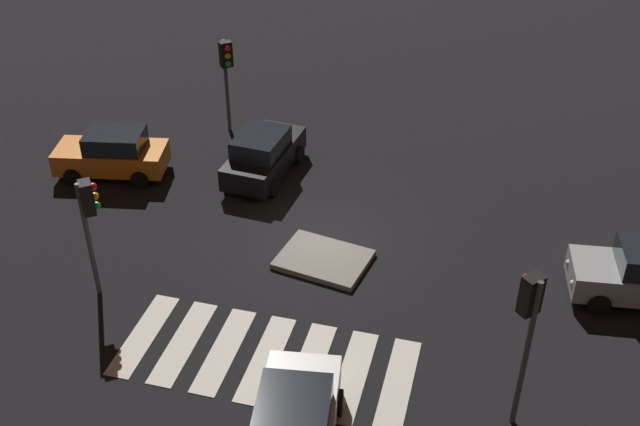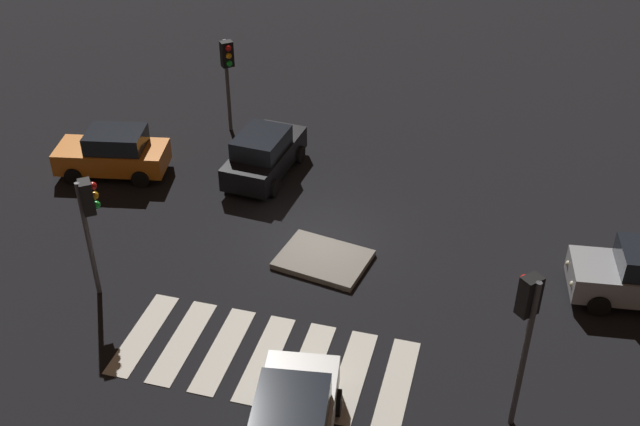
{
  "view_description": "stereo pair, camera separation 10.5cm",
  "coord_description": "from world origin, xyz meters",
  "px_view_note": "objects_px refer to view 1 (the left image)",
  "views": [
    {
      "loc": [
        5.06,
        -18.93,
        14.39
      ],
      "look_at": [
        0.0,
        0.0,
        1.0
      ],
      "focal_mm": 43.48,
      "sensor_mm": 36.0,
      "label": 1
    },
    {
      "loc": [
        5.16,
        -18.9,
        14.39
      ],
      "look_at": [
        0.0,
        0.0,
        1.0
      ],
      "focal_mm": 43.48,
      "sensor_mm": 36.0,
      "label": 2
    }
  ],
  "objects_px": {
    "car_orange": "(112,153)",
    "traffic_light_west": "(226,64)",
    "traffic_island": "(324,259)",
    "car_black": "(264,154)",
    "traffic_light_south": "(89,211)",
    "traffic_light_east": "(528,315)"
  },
  "relations": [
    {
      "from": "traffic_island",
      "to": "traffic_light_south",
      "type": "bearing_deg",
      "value": -152.68
    },
    {
      "from": "traffic_island",
      "to": "traffic_light_east",
      "type": "bearing_deg",
      "value": -39.0
    },
    {
      "from": "traffic_island",
      "to": "car_black",
      "type": "height_order",
      "value": "car_black"
    },
    {
      "from": "traffic_light_west",
      "to": "traffic_light_east",
      "type": "height_order",
      "value": "traffic_light_east"
    },
    {
      "from": "traffic_light_west",
      "to": "car_orange",
      "type": "bearing_deg",
      "value": -76.45
    },
    {
      "from": "traffic_island",
      "to": "traffic_light_south",
      "type": "height_order",
      "value": "traffic_light_south"
    },
    {
      "from": "traffic_light_south",
      "to": "traffic_light_east",
      "type": "bearing_deg",
      "value": -45.7
    },
    {
      "from": "traffic_light_south",
      "to": "traffic_light_east",
      "type": "relative_size",
      "value": 0.87
    },
    {
      "from": "car_black",
      "to": "car_orange",
      "type": "bearing_deg",
      "value": 108.6
    },
    {
      "from": "traffic_light_south",
      "to": "car_black",
      "type": "bearing_deg",
      "value": 34.41
    },
    {
      "from": "car_black",
      "to": "traffic_light_east",
      "type": "xyz_separation_m",
      "value": [
        9.06,
        -8.97,
        2.38
      ]
    },
    {
      "from": "traffic_island",
      "to": "car_black",
      "type": "relative_size",
      "value": 0.72
    },
    {
      "from": "traffic_light_east",
      "to": "traffic_light_west",
      "type": "bearing_deg",
      "value": -2.92
    },
    {
      "from": "car_orange",
      "to": "traffic_light_east",
      "type": "distance_m",
      "value": 16.34
    },
    {
      "from": "car_black",
      "to": "traffic_light_south",
      "type": "distance_m",
      "value": 7.89
    },
    {
      "from": "car_orange",
      "to": "traffic_light_west",
      "type": "xyz_separation_m",
      "value": [
        2.87,
        4.03,
        1.97
      ]
    },
    {
      "from": "traffic_light_west",
      "to": "traffic_island",
      "type": "bearing_deg",
      "value": -2.6
    },
    {
      "from": "traffic_island",
      "to": "car_black",
      "type": "xyz_separation_m",
      "value": [
        -3.3,
        4.3,
        0.76
      ]
    },
    {
      "from": "traffic_light_south",
      "to": "traffic_light_west",
      "type": "distance_m",
      "value": 10.01
    },
    {
      "from": "traffic_island",
      "to": "traffic_light_east",
      "type": "distance_m",
      "value": 8.05
    },
    {
      "from": "car_black",
      "to": "traffic_light_west",
      "type": "distance_m",
      "value": 4.07
    },
    {
      "from": "car_orange",
      "to": "traffic_light_west",
      "type": "distance_m",
      "value": 5.33
    }
  ]
}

